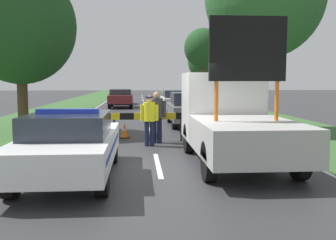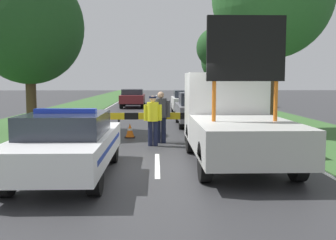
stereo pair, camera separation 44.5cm
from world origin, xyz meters
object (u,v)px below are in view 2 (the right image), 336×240
traffic_cone_near_police (210,131)px  traffic_cone_centre_front (232,132)px  work_truck (232,119)px  roadside_tree_mid_left (215,48)px  traffic_cone_lane_edge (100,141)px  pedestrian_civilian (161,113)px  traffic_cone_behind_barrier (53,138)px  queued_car_van_white (187,102)px  traffic_cone_near_truck (130,131)px  queued_car_suv_grey (197,109)px  roadside_tree_mid_right (29,27)px  queued_car_wagon_maroon (133,98)px  road_barrier (152,118)px  police_officer (153,116)px  police_car (68,143)px  roadside_tree_near_right (222,61)px  queued_car_hatch_blue (133,96)px

traffic_cone_near_police → traffic_cone_centre_front: 1.05m
work_truck → roadside_tree_mid_left: roadside_tree_mid_left is taller
traffic_cone_near_police → traffic_cone_lane_edge: (-3.74, -2.06, -0.01)m
pedestrian_civilian → traffic_cone_behind_barrier: pedestrian_civilian is taller
queued_car_van_white → traffic_cone_near_truck: bearing=74.3°
traffic_cone_centre_front → queued_car_suv_grey: queued_car_suv_grey is taller
queued_car_van_white → traffic_cone_centre_front: bearing=93.5°
traffic_cone_behind_barrier → roadside_tree_mid_right: 6.17m
traffic_cone_behind_barrier → queued_car_van_white: 14.04m
queued_car_wagon_maroon → roadside_tree_mid_right: 15.73m
road_barrier → queued_car_wagon_maroon: 17.73m
police_officer → police_car: bearing=59.4°
roadside_tree_near_right → police_car: bearing=-105.2°
traffic_cone_centre_front → roadside_tree_mid_right: bearing=160.1°
traffic_cone_behind_barrier → queued_car_hatch_blue: (1.00, 24.37, 0.39)m
traffic_cone_near_truck → roadside_tree_near_right: roadside_tree_near_right is taller
traffic_cone_near_truck → roadside_tree_mid_right: roadside_tree_mid_right is taller
traffic_cone_near_truck → traffic_cone_lane_edge: traffic_cone_near_truck is taller
police_car → pedestrian_civilian: (2.11, 4.68, 0.27)m
police_car → traffic_cone_behind_barrier: bearing=106.6°
queued_car_suv_grey → traffic_cone_behind_barrier: bearing=51.6°
traffic_cone_centre_front → queued_car_van_white: 11.58m
queued_car_hatch_blue → roadside_tree_mid_right: 20.56m
traffic_cone_near_police → queued_car_van_white: bearing=90.2°
traffic_cone_near_truck → roadside_tree_mid_left: bearing=72.2°
traffic_cone_near_truck → roadside_tree_near_right: (7.94, 26.74, 3.97)m
road_barrier → traffic_cone_lane_edge: road_barrier is taller
pedestrian_civilian → traffic_cone_near_truck: bearing=101.5°
work_truck → traffic_cone_near_police: work_truck is taller
road_barrier → queued_car_van_white: (2.09, 11.39, -0.03)m
pedestrian_civilian → queued_car_wagon_maroon: bearing=66.6°
pedestrian_civilian → traffic_cone_lane_edge: pedestrian_civilian is taller
pedestrian_civilian → queued_car_suv_grey: bearing=41.0°
traffic_cone_near_police → queued_car_hatch_blue: size_ratio=0.13×
road_barrier → roadside_tree_mid_left: size_ratio=0.45×
police_officer → roadside_tree_mid_right: size_ratio=0.25×
traffic_cone_behind_barrier → roadside_tree_near_right: size_ratio=0.11×
police_officer → roadside_tree_mid_left: (5.05, 20.34, 3.85)m
police_car → work_truck: work_truck is taller
traffic_cone_near_truck → traffic_cone_lane_edge: size_ratio=1.06×
traffic_cone_centre_front → traffic_cone_lane_edge: (-4.40, -1.25, -0.09)m
road_barrier → traffic_cone_behind_barrier: road_barrier is taller
traffic_cone_lane_edge → roadside_tree_mid_left: size_ratio=0.08×
queued_car_hatch_blue → traffic_cone_lane_edge: bearing=91.0°
queued_car_van_white → roadside_tree_mid_left: (2.99, 7.97, 4.03)m
police_car → roadside_tree_mid_right: roadside_tree_mid_right is taller
queued_car_wagon_maroon → queued_car_van_white: bearing=121.4°
traffic_cone_near_truck → queued_car_suv_grey: (2.92, 3.82, 0.53)m
traffic_cone_behind_barrier → queued_car_suv_grey: bearing=51.6°
roadside_tree_mid_left → traffic_cone_centre_front: bearing=-96.7°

